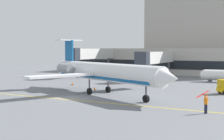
{
  "coord_description": "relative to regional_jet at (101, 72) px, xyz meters",
  "views": [
    {
      "loc": [
        24.37,
        -34.55,
        6.38
      ],
      "look_at": [
        0.78,
        10.69,
        3.0
      ],
      "focal_mm": 52.16,
      "sensor_mm": 36.0,
      "label": 1
    }
  ],
  "objects": [
    {
      "name": "fuel_tank",
      "position": [
        11.7,
        24.37,
        -1.8
      ],
      "size": [
        6.72,
        2.4,
        2.35
      ],
      "color": "white",
      "rests_on": "ground"
    },
    {
      "name": "terminal_building",
      "position": [
        4.87,
        44.38,
        3.81
      ],
      "size": [
        70.58,
        17.27,
        19.28
      ],
      "color": "#B7B2A8",
      "rests_on": "ground"
    },
    {
      "name": "jet_bridge_west",
      "position": [
        -0.95,
        24.95,
        1.31
      ],
      "size": [
        2.4,
        18.81,
        5.81
      ],
      "color": "silver",
      "rests_on": "ground"
    },
    {
      "name": "safety_cone_bravo",
      "position": [
        -10.05,
        7.47,
        -2.88
      ],
      "size": [
        0.47,
        0.47,
        0.55
      ],
      "color": "orange",
      "rests_on": "ground"
    },
    {
      "name": "jet_bridge_east",
      "position": [
        -16.89,
        25.18,
        1.98
      ],
      "size": [
        2.4,
        18.39,
        6.5
      ],
      "color": "silver",
      "rests_on": "ground"
    },
    {
      "name": "safety_cone_alpha",
      "position": [
        -3.0,
        3.28,
        -2.88
      ],
      "size": [
        0.47,
        0.47,
        0.55
      ],
      "color": "orange",
      "rests_on": "ground"
    },
    {
      "name": "marshaller",
      "position": [
        15.83,
        -7.26,
        -2.16
      ],
      "size": [
        0.41,
        0.8,
        1.92
      ],
      "color": "#191E33",
      "rests_on": "ground"
    },
    {
      "name": "baggage_tug",
      "position": [
        -1.94,
        16.06,
        -2.22
      ],
      "size": [
        3.84,
        1.86,
        1.98
      ],
      "color": "#E5B20C",
      "rests_on": "ground"
    },
    {
      "name": "ground",
      "position": [
        -2.13,
        -4.91,
        -3.18
      ],
      "size": [
        120.0,
        120.0,
        0.11
      ],
      "color": "slate"
    },
    {
      "name": "regional_jet",
      "position": [
        0.0,
        0.0,
        0.0
      ],
      "size": [
        25.83,
        20.11,
        7.82
      ],
      "color": "white",
      "rests_on": "ground"
    }
  ]
}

